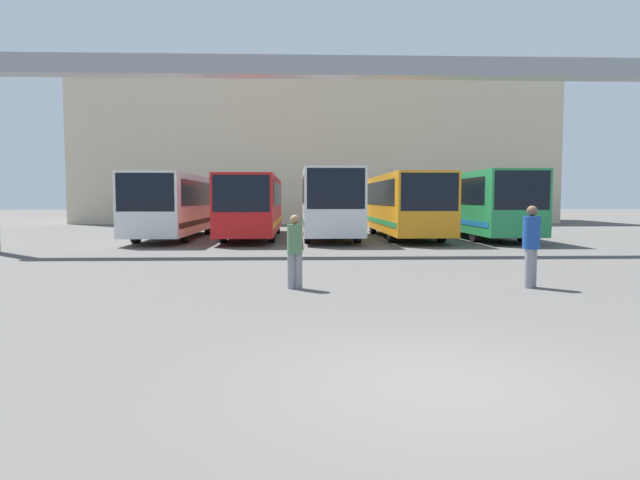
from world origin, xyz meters
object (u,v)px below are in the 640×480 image
(bus_slot_3, at_px, (404,202))
(pedestrian_mid_right, at_px, (295,250))
(bus_slot_4, at_px, (477,201))
(bus_slot_1, at_px, (253,203))
(bus_slot_2, at_px, (329,200))
(bus_slot_0, at_px, (175,202))
(pedestrian_near_right, at_px, (531,244))

(bus_slot_3, distance_m, pedestrian_mid_right, 17.10)
(pedestrian_mid_right, bearing_deg, bus_slot_4, -127.60)
(bus_slot_4, distance_m, pedestrian_mid_right, 18.83)
(bus_slot_1, xyz_separation_m, bus_slot_3, (7.58, -0.30, 0.05))
(bus_slot_1, distance_m, bus_slot_4, 11.37)
(bus_slot_2, distance_m, pedestrian_mid_right, 15.65)
(bus_slot_1, distance_m, bus_slot_2, 3.91)
(bus_slot_0, bearing_deg, pedestrian_mid_right, -69.61)
(bus_slot_0, height_order, bus_slot_4, bus_slot_4)
(bus_slot_2, bearing_deg, bus_slot_0, 175.76)
(pedestrian_near_right, bearing_deg, bus_slot_3, -137.50)
(bus_slot_0, distance_m, pedestrian_near_right, 19.65)
(bus_slot_3, relative_size, pedestrian_mid_right, 7.06)
(bus_slot_3, bearing_deg, pedestrian_mid_right, -108.38)
(bus_slot_3, bearing_deg, bus_slot_4, 3.20)
(bus_slot_3, relative_size, bus_slot_4, 0.96)
(bus_slot_2, relative_size, pedestrian_near_right, 5.57)
(bus_slot_0, distance_m, bus_slot_1, 3.81)
(bus_slot_1, relative_size, bus_slot_4, 1.02)
(bus_slot_2, distance_m, bus_slot_3, 3.85)
(bus_slot_1, relative_size, bus_slot_3, 1.05)
(pedestrian_mid_right, bearing_deg, bus_slot_3, -116.78)
(bus_slot_4, bearing_deg, bus_slot_1, 179.54)
(bus_slot_2, height_order, pedestrian_near_right, bus_slot_2)
(bus_slot_3, distance_m, pedestrian_near_right, 16.27)
(bus_slot_3, xyz_separation_m, bus_slot_4, (3.79, 0.21, 0.06))
(bus_slot_1, relative_size, bus_slot_2, 1.19)
(bus_slot_1, bearing_deg, pedestrian_mid_right, -82.43)
(bus_slot_0, xyz_separation_m, pedestrian_mid_right, (5.98, -16.10, -0.92))
(bus_slot_2, bearing_deg, pedestrian_near_right, -77.00)
(bus_slot_1, height_order, bus_slot_3, bus_slot_3)
(bus_slot_3, bearing_deg, bus_slot_1, 177.71)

